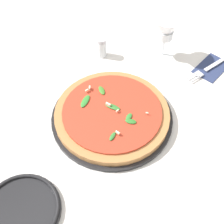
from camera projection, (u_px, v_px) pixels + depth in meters
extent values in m
plane|color=silver|center=(121.00, 111.00, 0.89)|extent=(6.00, 6.00, 0.00)
cylinder|color=black|center=(112.00, 117.00, 0.87)|extent=(0.34, 0.34, 0.01)
cylinder|color=#AD7542|center=(112.00, 114.00, 0.86)|extent=(0.32, 0.32, 0.02)
cylinder|color=#B73823|center=(112.00, 111.00, 0.85)|extent=(0.27, 0.27, 0.01)
ellipsoid|color=#307430|center=(112.00, 136.00, 0.79)|extent=(0.03, 0.01, 0.01)
ellipsoid|color=#3F7B2A|center=(102.00, 90.00, 0.89)|extent=(0.03, 0.04, 0.01)
ellipsoid|color=#30742A|center=(131.00, 121.00, 0.82)|extent=(0.02, 0.03, 0.01)
ellipsoid|color=#34732E|center=(113.00, 107.00, 0.85)|extent=(0.02, 0.05, 0.01)
ellipsoid|color=#317B2F|center=(129.00, 117.00, 0.83)|extent=(0.03, 0.02, 0.01)
ellipsoid|color=#31802F|center=(85.00, 101.00, 0.87)|extent=(0.05, 0.03, 0.01)
cube|color=beige|center=(148.00, 112.00, 0.84)|extent=(0.00, 0.01, 0.00)
cube|color=beige|center=(87.00, 90.00, 0.89)|extent=(0.01, 0.01, 0.01)
cube|color=beige|center=(118.00, 133.00, 0.79)|extent=(0.01, 0.01, 0.01)
cube|color=beige|center=(90.00, 87.00, 0.89)|extent=(0.01, 0.01, 0.01)
cube|color=beige|center=(108.00, 104.00, 0.85)|extent=(0.01, 0.01, 0.01)
cube|color=beige|center=(117.00, 111.00, 0.84)|extent=(0.01, 0.01, 0.00)
cylinder|color=white|center=(161.00, 54.00, 1.05)|extent=(0.08, 0.08, 0.00)
cylinder|color=white|center=(163.00, 46.00, 1.02)|extent=(0.01, 0.01, 0.06)
cone|color=white|center=(165.00, 29.00, 0.97)|extent=(0.09, 0.09, 0.08)
cylinder|color=white|center=(164.00, 34.00, 0.98)|extent=(0.05, 0.05, 0.03)
cube|color=navy|center=(212.00, 67.00, 1.00)|extent=(0.13, 0.10, 0.01)
cube|color=silver|center=(218.00, 62.00, 1.01)|extent=(0.12, 0.06, 0.00)
cube|color=silver|center=(199.00, 74.00, 0.98)|extent=(0.03, 0.03, 0.00)
cube|color=silver|center=(191.00, 76.00, 0.97)|extent=(0.04, 0.02, 0.00)
cube|color=silver|center=(193.00, 78.00, 0.97)|extent=(0.04, 0.02, 0.00)
cube|color=silver|center=(195.00, 79.00, 0.96)|extent=(0.04, 0.02, 0.00)
cylinder|color=black|center=(21.00, 211.00, 0.71)|extent=(0.18, 0.18, 0.01)
torus|color=black|center=(21.00, 209.00, 0.70)|extent=(0.17, 0.17, 0.01)
cylinder|color=silver|center=(102.00, 49.00, 1.02)|extent=(0.03, 0.03, 0.06)
cylinder|color=#B7B7BF|center=(101.00, 41.00, 1.00)|extent=(0.03, 0.03, 0.01)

